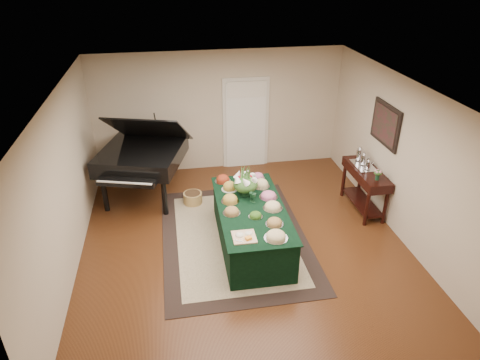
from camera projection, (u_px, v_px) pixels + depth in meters
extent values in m
plane|color=black|center=(243.00, 240.00, 7.53)|extent=(6.00, 6.00, 0.00)
cube|color=black|center=(234.00, 237.00, 7.61)|extent=(2.51, 3.51, 0.01)
cube|color=beige|center=(234.00, 237.00, 7.60)|extent=(2.01, 3.01, 0.01)
cube|color=beige|center=(246.00, 123.00, 9.71)|extent=(1.05, 0.04, 2.10)
cube|color=white|center=(246.00, 126.00, 9.72)|extent=(0.90, 0.06, 2.00)
cube|color=black|center=(251.00, 226.00, 7.27)|extent=(1.07, 2.29, 0.73)
cube|color=black|center=(251.00, 208.00, 7.10)|extent=(1.13, 2.35, 0.02)
cylinder|color=silver|center=(273.00, 208.00, 7.05)|extent=(0.32, 0.32, 0.01)
ellipsoid|color=beige|center=(273.00, 206.00, 7.03)|extent=(0.27, 0.27, 0.09)
cylinder|color=silver|center=(242.00, 179.00, 7.95)|extent=(0.27, 0.27, 0.01)
ellipsoid|color=brown|center=(242.00, 177.00, 7.93)|extent=(0.22, 0.22, 0.08)
cylinder|color=silver|center=(276.00, 238.00, 6.32)|extent=(0.36, 0.36, 0.01)
ellipsoid|color=beige|center=(276.00, 235.00, 6.30)|extent=(0.29, 0.29, 0.08)
cylinder|color=silver|center=(258.00, 178.00, 8.00)|extent=(0.25, 0.25, 0.01)
ellipsoid|color=pink|center=(258.00, 176.00, 7.98)|extent=(0.21, 0.21, 0.07)
cylinder|color=silver|center=(268.00, 197.00, 7.38)|extent=(0.32, 0.32, 0.01)
ellipsoid|color=pink|center=(269.00, 195.00, 7.35)|extent=(0.26, 0.26, 0.07)
cylinder|color=silver|center=(274.00, 224.00, 6.65)|extent=(0.28, 0.28, 0.01)
ellipsoid|color=#A17640|center=(275.00, 222.00, 6.63)|extent=(0.23, 0.23, 0.07)
cylinder|color=beige|center=(230.00, 189.00, 7.62)|extent=(0.29, 0.29, 0.01)
ellipsoid|color=gold|center=(230.00, 186.00, 7.59)|extent=(0.24, 0.24, 0.11)
cylinder|color=silver|center=(223.00, 181.00, 7.88)|extent=(0.30, 0.30, 0.01)
ellipsoid|color=maroon|center=(223.00, 179.00, 7.86)|extent=(0.24, 0.24, 0.09)
cylinder|color=silver|center=(256.00, 217.00, 6.83)|extent=(0.23, 0.23, 0.01)
ellipsoid|color=#336219|center=(256.00, 215.00, 6.81)|extent=(0.19, 0.19, 0.06)
cylinder|color=silver|center=(261.00, 186.00, 7.71)|extent=(0.31, 0.31, 0.01)
ellipsoid|color=beige|center=(261.00, 183.00, 7.69)|extent=(0.25, 0.25, 0.11)
cylinder|color=silver|center=(230.00, 201.00, 7.25)|extent=(0.31, 0.31, 0.01)
ellipsoid|color=gold|center=(230.00, 199.00, 7.23)|extent=(0.25, 0.25, 0.09)
cylinder|color=silver|center=(232.00, 213.00, 6.93)|extent=(0.29, 0.29, 0.01)
ellipsoid|color=#A17640|center=(232.00, 211.00, 6.90)|extent=(0.24, 0.24, 0.08)
cube|color=tan|center=(244.00, 237.00, 6.34)|extent=(0.35, 0.35, 0.02)
ellipsoid|color=beige|center=(240.00, 233.00, 6.34)|extent=(0.14, 0.14, 0.08)
ellipsoid|color=beige|center=(249.00, 232.00, 6.38)|extent=(0.12, 0.12, 0.07)
cube|color=orange|center=(248.00, 238.00, 6.26)|extent=(0.11, 0.10, 0.05)
cylinder|color=#15341E|center=(245.00, 190.00, 7.42)|extent=(0.17, 0.17, 0.17)
ellipsoid|color=#315923|center=(246.00, 184.00, 7.37)|extent=(0.43, 0.43, 0.28)
cylinder|color=black|center=(105.00, 193.00, 8.23)|extent=(0.10, 0.10, 0.75)
cylinder|color=black|center=(165.00, 197.00, 8.11)|extent=(0.10, 0.10, 0.75)
cylinder|color=black|center=(155.00, 165.00, 9.35)|extent=(0.10, 0.10, 0.75)
cube|color=black|center=(142.00, 156.00, 8.48)|extent=(1.91, 1.98, 0.32)
cube|color=black|center=(127.00, 182.00, 7.73)|extent=(1.10, 0.52, 0.10)
cube|color=black|center=(149.00, 129.00, 8.35)|extent=(1.73, 1.54, 0.83)
cylinder|color=olive|center=(193.00, 198.00, 8.58)|extent=(0.37, 0.37, 0.23)
cylinder|color=black|center=(367.00, 209.00, 7.80)|extent=(0.07, 0.07, 0.68)
cylinder|color=black|center=(385.00, 207.00, 7.85)|extent=(0.07, 0.07, 0.68)
cylinder|color=black|center=(344.00, 181.00, 8.76)|extent=(0.07, 0.07, 0.68)
cylinder|color=black|center=(360.00, 180.00, 8.81)|extent=(0.07, 0.07, 0.68)
cube|color=black|center=(366.00, 174.00, 8.10)|extent=(0.45, 1.31, 0.18)
cube|color=black|center=(362.00, 202.00, 8.39)|extent=(0.38, 1.15, 0.03)
cube|color=silver|center=(363.00, 165.00, 8.20)|extent=(0.34, 0.58, 0.02)
cylinder|color=#15341E|center=(377.00, 177.00, 7.68)|extent=(0.07, 0.07, 0.11)
ellipsoid|color=pink|center=(378.00, 172.00, 7.63)|extent=(0.16, 0.16, 0.11)
cube|color=black|center=(386.00, 124.00, 7.67)|extent=(0.04, 0.95, 0.75)
cube|color=#4D1422|center=(384.00, 125.00, 7.67)|extent=(0.01, 0.82, 0.62)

